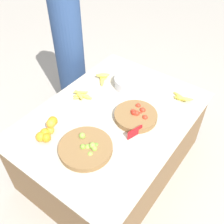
{
  "coord_description": "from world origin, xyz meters",
  "views": [
    {
      "loc": [
        -1.28,
        -0.95,
        2.23
      ],
      "look_at": [
        0.0,
        0.0,
        0.72
      ],
      "focal_mm": 42.0,
      "sensor_mm": 36.0,
      "label": 1
    }
  ],
  "objects_px": {
    "tomato_basket": "(136,116)",
    "price_sign": "(135,132)",
    "lime_bowl": "(86,148)",
    "metal_bowl": "(129,82)",
    "vendor_person": "(69,52)"
  },
  "relations": [
    {
      "from": "price_sign",
      "to": "vendor_person",
      "type": "distance_m",
      "value": 1.34
    },
    {
      "from": "tomato_basket",
      "to": "price_sign",
      "type": "xyz_separation_m",
      "value": [
        -0.17,
        -0.1,
        0.01
      ]
    },
    {
      "from": "price_sign",
      "to": "vendor_person",
      "type": "height_order",
      "value": "vendor_person"
    },
    {
      "from": "tomato_basket",
      "to": "price_sign",
      "type": "distance_m",
      "value": 0.2
    },
    {
      "from": "tomato_basket",
      "to": "price_sign",
      "type": "bearing_deg",
      "value": -149.64
    },
    {
      "from": "metal_bowl",
      "to": "vendor_person",
      "type": "xyz_separation_m",
      "value": [
        0.05,
        0.83,
        0.01
      ]
    },
    {
      "from": "metal_bowl",
      "to": "vendor_person",
      "type": "relative_size",
      "value": 0.18
    },
    {
      "from": "lime_bowl",
      "to": "metal_bowl",
      "type": "height_order",
      "value": "metal_bowl"
    },
    {
      "from": "lime_bowl",
      "to": "metal_bowl",
      "type": "bearing_deg",
      "value": 11.71
    },
    {
      "from": "lime_bowl",
      "to": "price_sign",
      "type": "height_order",
      "value": "lime_bowl"
    },
    {
      "from": "price_sign",
      "to": "tomato_basket",
      "type": "bearing_deg",
      "value": 47.74
    },
    {
      "from": "lime_bowl",
      "to": "metal_bowl",
      "type": "relative_size",
      "value": 1.41
    },
    {
      "from": "tomato_basket",
      "to": "metal_bowl",
      "type": "xyz_separation_m",
      "value": [
        0.33,
        0.29,
        0.02
      ]
    },
    {
      "from": "tomato_basket",
      "to": "vendor_person",
      "type": "bearing_deg",
      "value": 71.07
    },
    {
      "from": "metal_bowl",
      "to": "vendor_person",
      "type": "bearing_deg",
      "value": 86.57
    }
  ]
}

